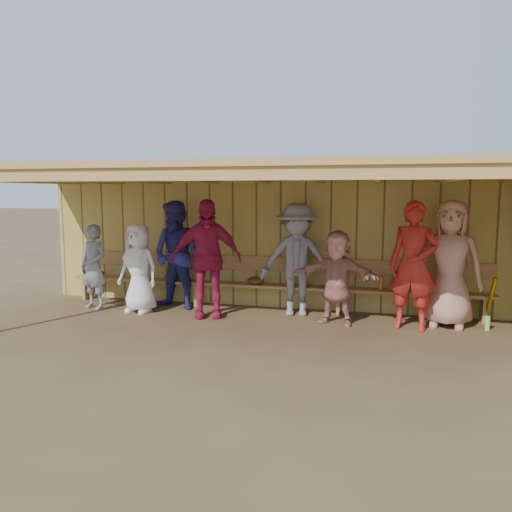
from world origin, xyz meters
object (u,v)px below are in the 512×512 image
(player_a, at_px, (94,267))
(player_f, at_px, (337,277))
(player_h, at_px, (450,264))
(bench, at_px, (267,280))
(player_c, at_px, (177,255))
(player_d, at_px, (206,259))
(player_g, at_px, (413,265))
(player_b, at_px, (139,268))
(player_e, at_px, (297,259))

(player_a, bearing_deg, player_f, 15.85)
(player_h, bearing_deg, player_a, -167.93)
(player_h, distance_m, bench, 3.08)
(player_c, relative_size, bench, 0.25)
(player_d, xyz_separation_m, player_g, (3.29, 0.05, -0.00))
(player_c, height_order, player_d, player_d)
(player_a, distance_m, player_b, 0.91)
(player_g, distance_m, bench, 2.61)
(player_b, height_order, player_d, player_d)
(player_e, relative_size, player_h, 0.96)
(player_c, distance_m, player_g, 4.01)
(player_e, relative_size, bench, 0.25)
(player_e, bearing_deg, player_g, -22.41)
(player_a, xyz_separation_m, player_h, (6.01, 0.27, 0.23))
(player_c, relative_size, player_d, 0.98)
(player_e, bearing_deg, player_h, -12.76)
(player_b, relative_size, player_h, 0.78)
(player_d, xyz_separation_m, player_h, (3.84, 0.33, 0.00))
(player_a, distance_m, player_e, 3.63)
(player_f, xyz_separation_m, player_g, (1.14, -0.02, 0.23))
(player_e, distance_m, player_h, 2.41)
(player_h, xyz_separation_m, bench, (-3.00, 0.48, -0.46))
(player_h, bearing_deg, bench, -179.58)
(player_a, bearing_deg, player_c, 29.54)
(player_b, bearing_deg, player_d, 7.95)
(player_a, xyz_separation_m, bench, (3.00, 0.75, -0.23))
(player_a, height_order, player_c, player_c)
(player_d, relative_size, player_h, 1.00)
(player_c, distance_m, player_h, 4.54)
(player_c, distance_m, player_f, 2.88)
(player_g, bearing_deg, player_f, -167.86)
(player_e, xyz_separation_m, player_f, (0.71, -0.44, -0.20))
(player_a, relative_size, player_g, 0.77)
(bench, bearing_deg, player_c, -165.75)
(player_a, bearing_deg, player_e, 22.82)
(player_d, relative_size, player_e, 1.04)
(player_d, bearing_deg, bench, 26.68)
(player_d, distance_m, player_g, 3.29)
(player_a, xyz_separation_m, player_g, (5.46, -0.01, 0.23))
(player_c, xyz_separation_m, player_e, (2.14, 0.09, -0.01))
(player_e, bearing_deg, player_f, -40.18)
(player_e, relative_size, player_g, 0.97)
(bench, bearing_deg, player_f, -29.61)
(player_b, distance_m, player_f, 3.40)
(player_f, height_order, bench, player_f)
(player_a, relative_size, player_c, 0.78)
(player_a, xyz_separation_m, player_b, (0.91, -0.05, 0.01))
(bench, bearing_deg, player_g, -17.24)
(player_e, bearing_deg, player_a, 178.41)
(player_h, bearing_deg, player_d, -165.53)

